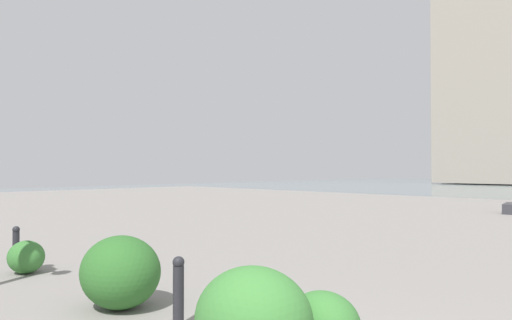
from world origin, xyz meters
TOP-DOWN VIEW (x-y plane):
  - building_annex at (17.08, -61.01)m, footprint 13.33×14.40m
  - bollard_near at (2.62, -0.89)m, footprint 0.13×0.13m
  - bollard_mid at (7.77, -0.90)m, footprint 0.13×0.13m
  - shrub_round at (6.59, -0.68)m, footprint 0.63×0.57m
  - shrub_wide at (1.25, -0.67)m, footprint 1.06×0.95m
  - shrub_tall at (3.72, -0.81)m, footprint 1.06×0.95m

SIDE VIEW (x-z plane):
  - shrub_round at x=6.59m, z-range 0.00..0.54m
  - bollard_mid at x=7.77m, z-range 0.02..0.67m
  - bollard_near at x=2.62m, z-range 0.02..0.79m
  - shrub_tall at x=3.72m, z-range 0.00..0.90m
  - shrub_wide at x=1.25m, z-range 0.00..0.90m
  - building_annex at x=17.08m, z-range 0.00..28.52m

